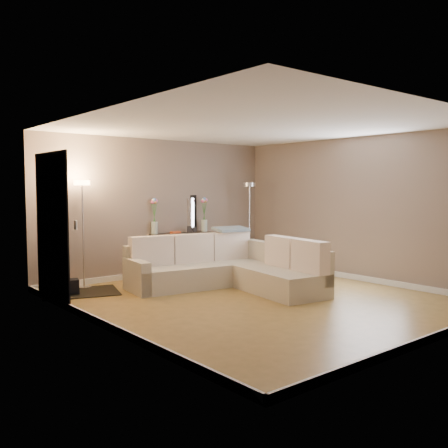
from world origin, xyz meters
TOP-DOWN VIEW (x-y plane):
  - floor at (0.00, 0.00)m, footprint 5.00×5.50m
  - ceiling at (0.00, 0.00)m, footprint 5.00×5.50m
  - wall_back at (0.00, 2.76)m, footprint 5.00×0.02m
  - wall_front at (0.00, -2.76)m, footprint 5.00×0.02m
  - wall_left at (-2.51, 0.00)m, footprint 0.02×5.50m
  - wall_right at (2.51, 0.00)m, footprint 0.02×5.50m
  - baseboard_back at (0.00, 2.73)m, footprint 5.00×0.03m
  - baseboard_front at (0.00, -2.73)m, footprint 5.00×0.03m
  - baseboard_left at (-2.48, 0.00)m, footprint 0.03×5.50m
  - baseboard_right at (2.48, 0.00)m, footprint 0.03×5.50m
  - doorway at (-2.48, 1.70)m, footprint 0.02×1.20m
  - switch_plate at (-2.48, 0.85)m, footprint 0.02×0.08m
  - sectional_sofa at (0.24, 0.98)m, footprint 2.60×2.75m
  - throw_blanket at (0.76, 1.53)m, footprint 0.67×0.43m
  - console_table at (0.31, 2.64)m, footprint 1.34×0.48m
  - leaning_mirror at (0.41, 2.80)m, footprint 0.93×0.13m
  - table_decor at (0.39, 2.59)m, footprint 0.56×0.14m
  - flower_vase_left at (-0.16, 2.68)m, footprint 0.15×0.13m
  - flower_vase_right at (0.94, 2.58)m, footprint 0.15×0.13m
  - floor_lamp_lit at (-1.68, 2.45)m, footprint 0.32×0.32m
  - floor_lamp_unlit at (1.88, 2.25)m, footprint 0.29×0.29m
  - charcoal_rug at (-1.88, 2.16)m, footprint 1.39×1.20m
  - black_bag at (-2.10, 2.12)m, footprint 0.39×0.33m

SIDE VIEW (x-z plane):
  - floor at x=0.00m, z-range -0.01..0.00m
  - charcoal_rug at x=-1.88m, z-range 0.00..0.02m
  - baseboard_back at x=0.00m, z-range 0.00..0.10m
  - baseboard_front at x=0.00m, z-range 0.00..0.10m
  - baseboard_left at x=-2.48m, z-range 0.00..0.10m
  - baseboard_right at x=2.48m, z-range 0.00..0.10m
  - black_bag at x=-2.10m, z-range 0.03..0.25m
  - sectional_sofa at x=0.24m, z-range -0.11..0.77m
  - console_table at x=0.31m, z-range 0.05..0.86m
  - table_decor at x=0.39m, z-range 0.77..0.90m
  - throw_blanket at x=0.76m, z-range 0.89..0.97m
  - flower_vase_left at x=-0.16m, z-range 0.75..1.44m
  - flower_vase_right at x=0.94m, z-range 0.75..1.44m
  - doorway at x=-2.48m, z-range 0.00..2.20m
  - leaning_mirror at x=0.41m, z-range 0.81..1.54m
  - switch_plate at x=-2.48m, z-range 1.14..1.26m
  - floor_lamp_unlit at x=1.88m, z-range 0.37..2.16m
  - floor_lamp_lit at x=-1.68m, z-range 0.37..2.18m
  - wall_back at x=0.00m, z-range 0.00..2.60m
  - wall_front at x=0.00m, z-range 0.00..2.60m
  - wall_left at x=-2.51m, z-range 0.00..2.60m
  - wall_right at x=2.51m, z-range 0.00..2.60m
  - ceiling at x=0.00m, z-range 2.60..2.61m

